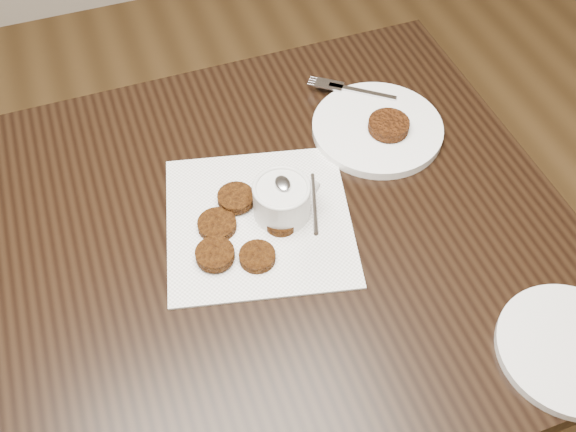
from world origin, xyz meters
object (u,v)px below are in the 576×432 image
Objects in this scene: table at (189,372)px; plate_with_patty at (378,125)px; napkin at (259,221)px; plate_empty at (570,349)px; sauce_ramekin at (282,186)px.

plate_with_patty is at bearing 18.64° from table.
napkin is 1.44× the size of plate_empty.
plate_with_patty is at bearing 28.05° from sauce_ramekin.
napkin is 1.25× the size of plate_with_patty.
plate_with_patty is at bearing 98.01° from plate_empty.
plate_with_patty is 0.47m from plate_empty.
table is 0.49m from sauce_ramekin.
plate_with_patty is (0.22, 0.12, -0.05)m from sauce_ramekin.
table is at bearing 145.84° from plate_empty.
plate_with_patty reaches higher than plate_empty.
sauce_ramekin reaches higher than plate_empty.
sauce_ramekin is 0.55× the size of plate_with_patty.
sauce_ramekin is 0.25m from plate_with_patty.
plate_with_patty is (0.26, 0.12, 0.01)m from napkin.
sauce_ramekin is at bearing 3.08° from napkin.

